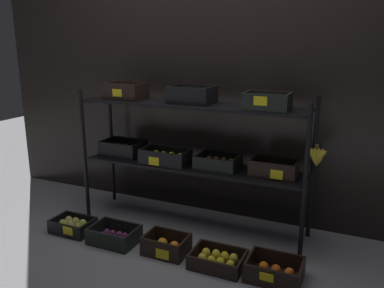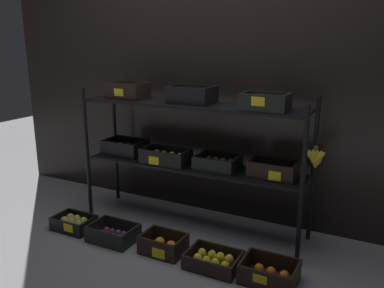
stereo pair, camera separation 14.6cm
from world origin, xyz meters
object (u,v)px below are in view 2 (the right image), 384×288
(crate_ground_orange, at_px, (163,246))
(crate_ground_tangerine, at_px, (269,274))
(crate_ground_plum, at_px, (113,235))
(display_rack, at_px, (191,138))
(crate_ground_pear, at_px, (74,223))
(crate_ground_lemon, at_px, (213,261))

(crate_ground_orange, xyz_separation_m, crate_ground_tangerine, (0.76, 0.00, -0.00))
(crate_ground_plum, height_order, crate_ground_tangerine, crate_ground_tangerine)
(display_rack, relative_size, crate_ground_orange, 6.28)
(display_rack, bearing_deg, crate_ground_plum, -129.27)
(display_rack, relative_size, crate_ground_plum, 5.50)
(crate_ground_pear, bearing_deg, crate_ground_tangerine, 0.51)
(crate_ground_orange, height_order, crate_ground_lemon, crate_ground_orange)
(crate_ground_tangerine, bearing_deg, crate_ground_plum, -178.94)
(display_rack, xyz_separation_m, crate_ground_lemon, (0.41, -0.48, -0.69))
(crate_ground_pear, bearing_deg, crate_ground_plum, -1.15)
(crate_ground_orange, distance_m, crate_ground_lemon, 0.39)
(display_rack, height_order, crate_ground_plum, display_rack)
(crate_ground_orange, bearing_deg, crate_ground_tangerine, 0.07)
(crate_ground_pear, xyz_separation_m, crate_ground_tangerine, (1.58, 0.01, -0.00))
(crate_ground_pear, height_order, crate_ground_lemon, crate_ground_pear)
(crate_ground_lemon, relative_size, crate_ground_tangerine, 1.03)
(crate_ground_plum, xyz_separation_m, crate_ground_lemon, (0.81, 0.01, 0.00))
(crate_ground_tangerine, bearing_deg, crate_ground_orange, -179.93)
(crate_ground_plum, xyz_separation_m, crate_ground_tangerine, (1.19, 0.02, 0.00))
(crate_ground_lemon, bearing_deg, crate_ground_orange, 178.63)
(crate_ground_plum, bearing_deg, crate_ground_orange, 2.85)
(crate_ground_pear, bearing_deg, crate_ground_lemon, 0.19)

